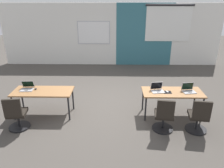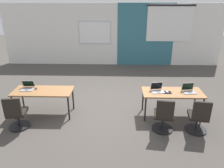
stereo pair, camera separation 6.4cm
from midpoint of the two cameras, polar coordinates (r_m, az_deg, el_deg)
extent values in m
plane|color=#47423D|center=(6.72, -1.26, -5.37)|extent=(24.00, 24.00, 0.00)
cube|color=silver|center=(10.29, -0.44, 12.77)|extent=(10.00, 0.20, 2.80)
cube|color=#336B7A|center=(10.26, 8.28, 12.52)|extent=(2.56, 0.01, 2.80)
cube|color=#B7B7BC|center=(10.21, -4.98, 13.22)|extent=(1.48, 0.02, 1.04)
cube|color=white|center=(10.20, -4.98, 13.22)|extent=(1.40, 0.02, 0.96)
cube|color=white|center=(10.35, 14.34, 14.93)|extent=(2.00, 0.02, 1.51)
cylinder|color=black|center=(10.28, 14.79, 19.38)|extent=(2.10, 0.10, 0.10)
cube|color=olive|center=(6.20, -17.94, -1.84)|extent=(1.60, 0.70, 0.04)
cylinder|color=black|center=(6.38, -24.70, -5.78)|extent=(0.04, 0.04, 0.68)
cylinder|color=black|center=(5.90, -11.54, -6.35)|extent=(0.04, 0.04, 0.68)
cylinder|color=black|center=(6.86, -22.69, -3.44)|extent=(0.04, 0.04, 0.68)
cylinder|color=black|center=(6.42, -10.46, -3.77)|extent=(0.04, 0.04, 0.68)
cube|color=olive|center=(6.06, 15.25, -2.10)|extent=(1.60, 0.70, 0.04)
cylinder|color=black|center=(5.81, 8.44, -6.57)|extent=(0.04, 0.04, 0.68)
cylinder|color=black|center=(6.18, 22.25, -6.26)|extent=(0.04, 0.04, 0.68)
cylinder|color=black|center=(6.34, 7.79, -3.93)|extent=(0.04, 0.04, 0.68)
cylinder|color=black|center=(6.68, 20.53, -3.81)|extent=(0.04, 0.04, 0.68)
cube|color=#9E9EA3|center=(6.14, 19.25, -1.99)|extent=(0.36, 0.28, 0.02)
cube|color=#4C4C4F|center=(6.09, 19.47, -2.10)|extent=(0.10, 0.07, 0.00)
cube|color=#9E9EA3|center=(6.20, 18.87, -0.50)|extent=(0.33, 0.09, 0.22)
cube|color=black|center=(6.19, 18.89, -0.51)|extent=(0.30, 0.08, 0.19)
cylinder|color=black|center=(5.92, 20.73, -11.00)|extent=(0.52, 0.52, 0.04)
cylinder|color=black|center=(5.82, 20.98, -9.43)|extent=(0.06, 0.06, 0.34)
cube|color=black|center=(5.72, 21.28, -7.63)|extent=(0.49, 0.49, 0.08)
cube|color=black|center=(5.38, 22.19, -6.46)|extent=(0.40, 0.11, 0.46)
sphere|color=black|center=(6.11, 20.32, -9.78)|extent=(0.04, 0.04, 0.04)
sphere|color=black|center=(5.91, 23.00, -11.39)|extent=(0.04, 0.04, 0.04)
sphere|color=black|center=(5.81, 18.68, -11.33)|extent=(0.04, 0.04, 0.04)
cube|color=#B7B7BC|center=(5.94, 11.58, -1.94)|extent=(0.36, 0.28, 0.02)
cube|color=#4C4C4F|center=(5.89, 11.76, -2.06)|extent=(0.10, 0.07, 0.00)
cube|color=#B7B7BC|center=(6.01, 11.24, -0.40)|extent=(0.33, 0.10, 0.22)
cube|color=black|center=(6.01, 11.26, -0.41)|extent=(0.30, 0.09, 0.19)
cube|color=black|center=(5.97, 13.92, -2.10)|extent=(0.22, 0.19, 0.00)
ellipsoid|color=silver|center=(5.96, 13.94, -1.94)|extent=(0.09, 0.11, 0.03)
cylinder|color=black|center=(5.72, 12.73, -11.23)|extent=(0.52, 0.52, 0.04)
cylinder|color=black|center=(5.62, 12.89, -9.61)|extent=(0.06, 0.06, 0.34)
cube|color=black|center=(5.51, 13.08, -7.76)|extent=(0.50, 0.50, 0.08)
cube|color=black|center=(5.16, 13.51, -6.56)|extent=(0.40, 0.11, 0.46)
sphere|color=black|center=(5.91, 12.61, -9.96)|extent=(0.04, 0.04, 0.04)
sphere|color=black|center=(5.68, 15.05, -11.70)|extent=(0.04, 0.04, 0.04)
sphere|color=black|center=(5.64, 10.47, -11.51)|extent=(0.04, 0.04, 0.04)
cube|color=#9E9EA3|center=(6.37, -21.66, -1.45)|extent=(0.34, 0.25, 0.02)
cube|color=#4C4C4F|center=(6.32, -21.82, -1.56)|extent=(0.09, 0.07, 0.00)
cube|color=#9E9EA3|center=(6.46, -21.38, 0.01)|extent=(0.34, 0.12, 0.20)
cube|color=black|center=(6.46, -21.40, 0.01)|extent=(0.30, 0.10, 0.18)
ellipsoid|color=black|center=(6.33, -19.62, -1.22)|extent=(0.06, 0.10, 0.03)
cylinder|color=black|center=(6.12, -23.27, -10.21)|extent=(0.52, 0.52, 0.04)
cylinder|color=black|center=(6.03, -23.55, -8.69)|extent=(0.06, 0.06, 0.34)
cube|color=black|center=(5.93, -23.86, -6.94)|extent=(0.49, 0.49, 0.08)
cube|color=black|center=(5.60, -24.97, -5.76)|extent=(0.40, 0.11, 0.46)
sphere|color=black|center=(6.31, -22.72, -9.07)|extent=(0.04, 0.04, 0.04)
sphere|color=black|center=(6.00, -21.39, -10.58)|extent=(0.04, 0.04, 0.04)
sphere|color=black|center=(6.13, -25.47, -10.53)|extent=(0.04, 0.04, 0.04)
camera|label=1|loc=(0.03, -90.30, -0.13)|focal=34.95mm
camera|label=2|loc=(0.03, 89.70, 0.13)|focal=34.95mm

